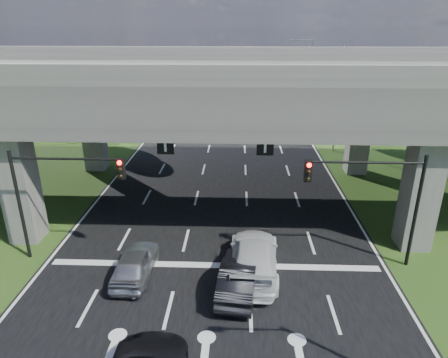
# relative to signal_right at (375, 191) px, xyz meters

# --- Properties ---
(ground) EXTENTS (160.00, 160.00, 0.00)m
(ground) POSITION_rel_signal_right_xyz_m (-7.82, -3.94, -4.19)
(ground) COLOR #2B4717
(ground) RESTS_ON ground
(road) EXTENTS (18.00, 120.00, 0.03)m
(road) POSITION_rel_signal_right_xyz_m (-7.82, 6.06, -4.17)
(road) COLOR black
(road) RESTS_ON ground
(overpass) EXTENTS (80.00, 15.00, 10.00)m
(overpass) POSITION_rel_signal_right_xyz_m (-7.82, 8.06, 3.73)
(overpass) COLOR #3A3835
(overpass) RESTS_ON ground
(warehouse) EXTENTS (20.00, 10.00, 4.00)m
(warehouse) POSITION_rel_signal_right_xyz_m (-33.82, 31.06, -2.19)
(warehouse) COLOR #9E9E99
(warehouse) RESTS_ON ground
(signal_right) EXTENTS (5.76, 0.54, 6.00)m
(signal_right) POSITION_rel_signal_right_xyz_m (0.00, 0.00, 0.00)
(signal_right) COLOR black
(signal_right) RESTS_ON ground
(signal_left) EXTENTS (5.76, 0.54, 6.00)m
(signal_left) POSITION_rel_signal_right_xyz_m (-15.65, 0.00, 0.00)
(signal_left) COLOR black
(signal_left) RESTS_ON ground
(streetlight_far) EXTENTS (3.38, 0.25, 10.00)m
(streetlight_far) POSITION_rel_signal_right_xyz_m (2.27, 20.06, 1.66)
(streetlight_far) COLOR gray
(streetlight_far) RESTS_ON ground
(streetlight_beyond) EXTENTS (3.38, 0.25, 10.00)m
(streetlight_beyond) POSITION_rel_signal_right_xyz_m (2.27, 36.06, 1.66)
(streetlight_beyond) COLOR gray
(streetlight_beyond) RESTS_ON ground
(tree_left_near) EXTENTS (4.50, 4.50, 7.80)m
(tree_left_near) POSITION_rel_signal_right_xyz_m (-21.78, 22.06, 0.63)
(tree_left_near) COLOR black
(tree_left_near) RESTS_ON ground
(tree_left_mid) EXTENTS (3.91, 3.90, 6.76)m
(tree_left_mid) POSITION_rel_signal_right_xyz_m (-24.78, 30.06, -0.01)
(tree_left_mid) COLOR black
(tree_left_mid) RESTS_ON ground
(tree_left_far) EXTENTS (4.80, 4.80, 8.32)m
(tree_left_far) POSITION_rel_signal_right_xyz_m (-20.78, 38.06, 0.95)
(tree_left_far) COLOR black
(tree_left_far) RESTS_ON ground
(tree_right_near) EXTENTS (4.20, 4.20, 7.28)m
(tree_right_near) POSITION_rel_signal_right_xyz_m (5.22, 24.06, 0.31)
(tree_right_near) COLOR black
(tree_right_near) RESTS_ON ground
(tree_right_mid) EXTENTS (3.91, 3.90, 6.76)m
(tree_right_mid) POSITION_rel_signal_right_xyz_m (8.22, 32.06, -0.01)
(tree_right_mid) COLOR black
(tree_right_mid) RESTS_ON ground
(tree_right_far) EXTENTS (4.50, 4.50, 7.80)m
(tree_right_far) POSITION_rel_signal_right_xyz_m (4.22, 40.06, 0.63)
(tree_right_far) COLOR black
(tree_right_far) RESTS_ON ground
(car_silver) EXTENTS (1.78, 4.32, 1.47)m
(car_silver) POSITION_rel_signal_right_xyz_m (-11.65, -1.48, -3.42)
(car_silver) COLOR #ACAFB4
(car_silver) RESTS_ON road
(car_dark) EXTENTS (2.13, 4.81, 1.53)m
(car_dark) POSITION_rel_signal_right_xyz_m (-6.56, -2.43, -3.39)
(car_dark) COLOR black
(car_dark) RESTS_ON road
(car_white) EXTENTS (2.68, 6.02, 1.72)m
(car_white) POSITION_rel_signal_right_xyz_m (-5.82, -0.94, -3.30)
(car_white) COLOR silver
(car_white) RESTS_ON road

